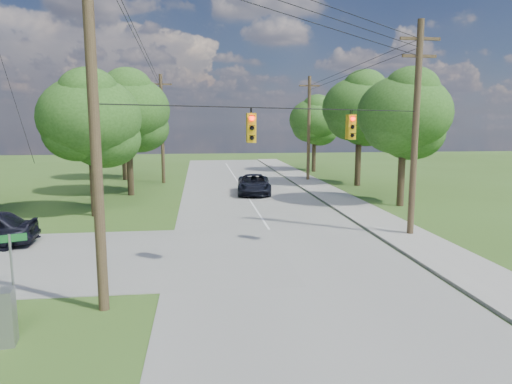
{
  "coord_description": "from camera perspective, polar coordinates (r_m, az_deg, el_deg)",
  "views": [
    {
      "loc": [
        -1.61,
        -13.34,
        5.69
      ],
      "look_at": [
        0.67,
        5.0,
        2.84
      ],
      "focal_mm": 32.0,
      "sensor_mm": 36.0,
      "label": 1
    }
  ],
  "objects": [
    {
      "name": "ground",
      "position": [
        14.59,
        -0.19,
        -14.19
      ],
      "size": [
        140.0,
        140.0,
        0.0
      ],
      "primitive_type": "plane",
      "color": "#37541C",
      "rests_on": "ground"
    },
    {
      "name": "main_road",
      "position": [
        19.54,
        3.92,
        -8.15
      ],
      "size": [
        10.0,
        100.0,
        0.03
      ],
      "primitive_type": "cube",
      "color": "gray",
      "rests_on": "ground"
    },
    {
      "name": "sidewalk_east",
      "position": [
        21.78,
        21.63,
        -6.86
      ],
      "size": [
        2.6,
        100.0,
        0.12
      ],
      "primitive_type": "cube",
      "color": "gray",
      "rests_on": "ground"
    },
    {
      "name": "pole_sw",
      "position": [
        14.08,
        -19.68,
        10.45
      ],
      "size": [
        2.0,
        0.32,
        12.0
      ],
      "color": "#4E3F28",
      "rests_on": "ground"
    },
    {
      "name": "pole_ne",
      "position": [
        23.79,
        19.32,
        7.73
      ],
      "size": [
        2.0,
        0.32,
        10.5
      ],
      "color": "#4E3F28",
      "rests_on": "ground"
    },
    {
      "name": "pole_north_e",
      "position": [
        44.6,
        6.61,
        7.97
      ],
      "size": [
        2.0,
        0.32,
        10.0
      ],
      "color": "#4E3F28",
      "rests_on": "ground"
    },
    {
      "name": "pole_north_w",
      "position": [
        43.48,
        -11.66,
        7.83
      ],
      "size": [
        2.0,
        0.32,
        10.0
      ],
      "color": "#4E3F28",
      "rests_on": "ground"
    },
    {
      "name": "power_lines",
      "position": [
        25.32,
        0.05,
        16.62
      ],
      "size": [
        13.93,
        29.62,
        4.93
      ],
      "color": "black",
      "rests_on": "ground"
    },
    {
      "name": "traffic_signals",
      "position": [
        18.25,
        6.17,
        8.1
      ],
      "size": [
        4.91,
        3.27,
        1.05
      ],
      "color": "gold",
      "rests_on": "ground"
    },
    {
      "name": "tree_w_near",
      "position": [
        29.06,
        -20.02,
        8.69
      ],
      "size": [
        6.0,
        6.0,
        8.4
      ],
      "color": "#413320",
      "rests_on": "ground"
    },
    {
      "name": "tree_w_mid",
      "position": [
        36.75,
        -15.75,
        9.82
      ],
      "size": [
        6.4,
        6.4,
        9.22
      ],
      "color": "#413320",
      "rests_on": "ground"
    },
    {
      "name": "tree_w_far",
      "position": [
        46.93,
        -16.35,
        9.09
      ],
      "size": [
        6.0,
        6.0,
        8.73
      ],
      "color": "#413320",
      "rests_on": "ground"
    },
    {
      "name": "tree_e_near",
      "position": [
        32.35,
        18.05,
        9.32
      ],
      "size": [
        6.2,
        6.2,
        8.81
      ],
      "color": "#413320",
      "rests_on": "ground"
    },
    {
      "name": "tree_e_mid",
      "position": [
        41.82,
        12.85,
        10.2
      ],
      "size": [
        6.6,
        6.6,
        9.64
      ],
      "color": "#413320",
      "rests_on": "ground"
    },
    {
      "name": "tree_e_far",
      "position": [
        52.99,
        7.33,
        8.93
      ],
      "size": [
        5.8,
        5.8,
        8.32
      ],
      "color": "#413320",
      "rests_on": "ground"
    },
    {
      "name": "car_main_north",
      "position": [
        36.19,
        -0.26,
        0.98
      ],
      "size": [
        3.04,
        5.73,
        1.53
      ],
      "primitive_type": "imported",
      "rotation": [
        0.0,
        0.0,
        -0.09
      ],
      "color": "black",
      "rests_on": "main_road"
    },
    {
      "name": "street_name_sign",
      "position": [
        13.89,
        -28.18,
        -8.76
      ],
      "size": [
        0.77,
        0.37,
        2.77
      ],
      "rotation": [
        0.0,
        0.0,
        0.42
      ],
      "color": "gray",
      "rests_on": "ground"
    }
  ]
}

